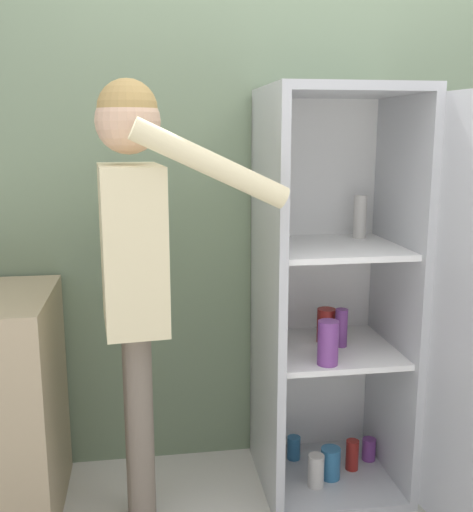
{
  "coord_description": "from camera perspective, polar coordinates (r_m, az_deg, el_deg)",
  "views": [
    {
      "loc": [
        -0.62,
        -1.7,
        1.53
      ],
      "look_at": [
        -0.26,
        0.64,
        1.04
      ],
      "focal_mm": 42.0,
      "sensor_mm": 36.0,
      "label": 1
    }
  ],
  "objects": [
    {
      "name": "refrigerator",
      "position": [
        2.51,
        11.59,
        -4.47
      ],
      "size": [
        0.72,
        1.17,
        1.71
      ],
      "color": "#B7BABC",
      "rests_on": "ground_plane"
    },
    {
      "name": "person",
      "position": [
        2.19,
        -9.66,
        0.65
      ],
      "size": [
        0.66,
        0.51,
        1.71
      ],
      "color": "#726656",
      "rests_on": "ground_plane"
    },
    {
      "name": "wall_back",
      "position": [
        2.77,
        4.17,
        6.41
      ],
      "size": [
        7.0,
        0.06,
        2.55
      ],
      "color": "gray",
      "rests_on": "ground_plane"
    }
  ]
}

